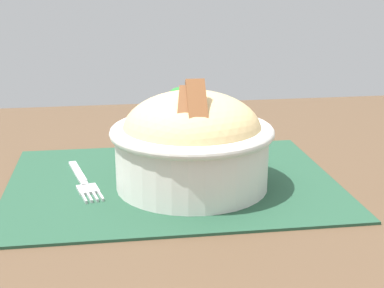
# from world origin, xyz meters

# --- Properties ---
(table) EXTENTS (1.13, 0.86, 0.72)m
(table) POSITION_xyz_m (0.00, 0.00, 0.66)
(table) COLOR #4C3826
(table) RESTS_ON ground_plane
(placemat) EXTENTS (0.38, 0.29, 0.00)m
(placemat) POSITION_xyz_m (-0.04, -0.00, 0.73)
(placemat) COLOR #1E422D
(placemat) RESTS_ON table
(bowl) EXTENTS (0.18, 0.18, 0.13)m
(bowl) POSITION_xyz_m (-0.06, 0.02, 0.78)
(bowl) COLOR silver
(bowl) RESTS_ON placemat
(fork) EXTENTS (0.04, 0.14, 0.00)m
(fork) POSITION_xyz_m (0.07, -0.01, 0.73)
(fork) COLOR #BABABA
(fork) RESTS_ON placemat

